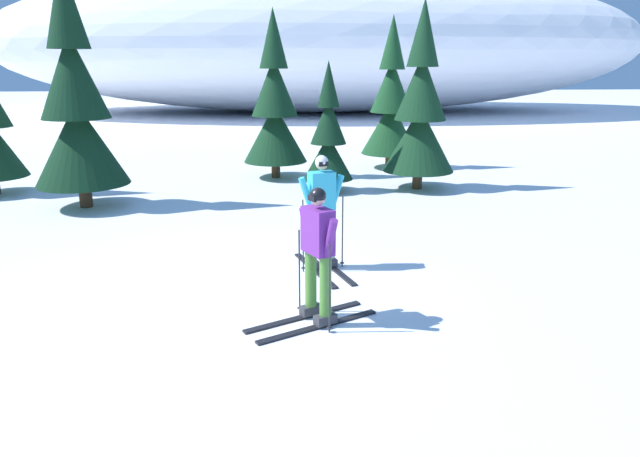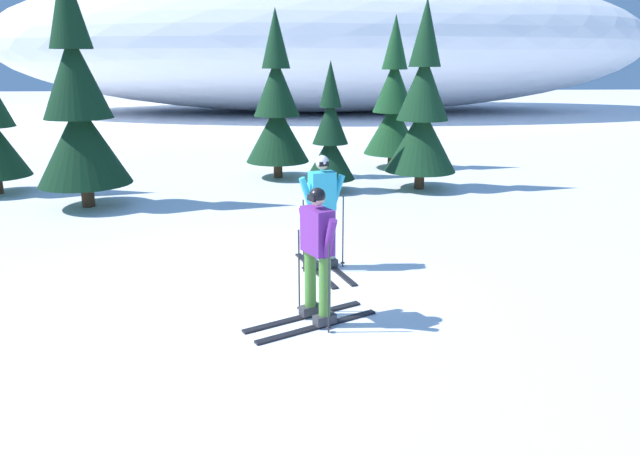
# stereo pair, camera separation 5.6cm
# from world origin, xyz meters

# --- Properties ---
(ground_plane) EXTENTS (120.00, 120.00, 0.00)m
(ground_plane) POSITION_xyz_m (0.00, 0.00, 0.00)
(ground_plane) COLOR white
(skier_purple_jacket) EXTENTS (1.74, 1.22, 1.75)m
(skier_purple_jacket) POSITION_xyz_m (1.38, -0.89, 0.92)
(skier_purple_jacket) COLOR black
(skier_purple_jacket) RESTS_ON ground
(skier_cyan_jacket) EXTENTS (0.90, 1.74, 1.83)m
(skier_cyan_jacket) POSITION_xyz_m (1.58, 1.13, 0.96)
(skier_cyan_jacket) COLOR black
(skier_cyan_jacket) RESTS_ON ground
(pine_tree_left) EXTENTS (2.05, 2.05, 5.31)m
(pine_tree_left) POSITION_xyz_m (-3.51, 5.64, 2.22)
(pine_tree_left) COLOR #47301E
(pine_tree_left) RESTS_ON ground
(pine_tree_center_left) EXTENTS (1.79, 1.79, 4.62)m
(pine_tree_center_left) POSITION_xyz_m (0.82, 8.90, 1.93)
(pine_tree_center_left) COLOR #47301E
(pine_tree_center_left) RESTS_ON ground
(pine_tree_center_right) EXTENTS (1.25, 1.25, 3.25)m
(pine_tree_center_right) POSITION_xyz_m (2.16, 6.92, 1.36)
(pine_tree_center_right) COLOR #47301E
(pine_tree_center_right) RESTS_ON ground
(pine_tree_right) EXTENTS (1.76, 1.76, 4.55)m
(pine_tree_right) POSITION_xyz_m (4.35, 10.22, 1.90)
(pine_tree_right) COLOR #47301E
(pine_tree_right) RESTS_ON ground
(pine_tree_far_right) EXTENTS (1.82, 1.82, 4.71)m
(pine_tree_far_right) POSITION_xyz_m (4.51, 7.10, 1.97)
(pine_tree_far_right) COLOR #47301E
(pine_tree_far_right) RESTS_ON ground
(snow_ridge_background) EXTENTS (41.90, 19.00, 8.81)m
(snow_ridge_background) POSITION_xyz_m (3.76, 31.76, 4.41)
(snow_ridge_background) COLOR white
(snow_ridge_background) RESTS_ON ground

